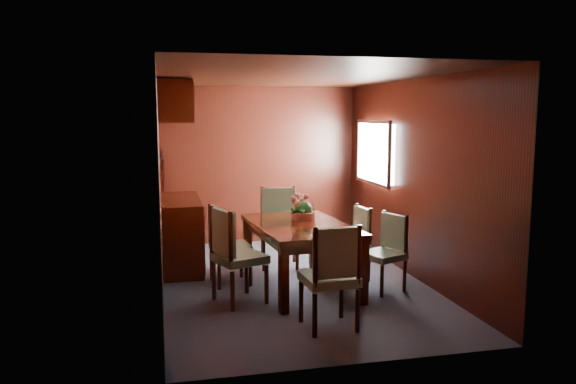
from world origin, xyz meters
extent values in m
plane|color=#373A4B|center=(0.00, 0.00, 0.00)|extent=(4.50, 4.50, 0.00)
cube|color=black|center=(-1.50, 0.00, 1.20)|extent=(0.02, 4.50, 2.40)
cube|color=black|center=(1.50, 0.00, 1.20)|extent=(0.02, 4.50, 2.40)
cube|color=black|center=(0.00, 2.25, 1.20)|extent=(3.00, 0.02, 2.40)
cube|color=black|center=(0.00, -2.25, 1.20)|extent=(3.00, 0.02, 2.40)
cube|color=black|center=(0.00, 0.00, 2.40)|extent=(3.00, 4.50, 0.02)
cube|color=white|center=(1.48, 1.10, 1.45)|extent=(0.14, 1.10, 0.80)
cube|color=#B2B2B7|center=(1.41, 1.10, 1.45)|extent=(0.04, 1.20, 0.90)
cube|color=black|center=(-1.47, 1.00, 1.28)|extent=(0.03, 1.36, 0.41)
cube|color=silver|center=(-1.45, 1.00, 1.28)|extent=(0.01, 1.30, 0.35)
cube|color=black|center=(-1.30, 1.00, 2.13)|extent=(0.40, 1.40, 0.50)
cube|color=black|center=(-1.25, 1.00, 0.45)|extent=(0.48, 1.40, 0.90)
cube|color=black|center=(-0.33, -0.99, 0.35)|extent=(0.10, 0.10, 0.69)
cube|color=black|center=(0.54, -0.91, 0.35)|extent=(0.10, 0.10, 0.69)
cube|color=black|center=(-0.47, 0.47, 0.35)|extent=(0.10, 0.10, 0.69)
cube|color=black|center=(0.40, 0.55, 0.35)|extent=(0.10, 0.10, 0.69)
cube|color=black|center=(0.04, -0.22, 0.64)|extent=(1.02, 1.56, 0.10)
cube|color=black|center=(0.04, -0.22, 0.72)|extent=(1.15, 1.69, 0.06)
cylinder|color=black|center=(-0.97, -0.42, 0.21)|extent=(0.05, 0.05, 0.41)
cylinder|color=black|center=(-0.82, -0.81, 0.21)|extent=(0.05, 0.05, 0.41)
cylinder|color=black|center=(-0.59, -0.27, 0.21)|extent=(0.05, 0.05, 0.41)
cylinder|color=black|center=(-0.44, -0.67, 0.21)|extent=(0.05, 0.05, 0.41)
cube|color=slate|center=(-0.70, -0.54, 0.48)|extent=(0.61, 0.62, 0.08)
cylinder|color=black|center=(-0.98, -0.42, 0.75)|extent=(0.05, 0.05, 0.55)
cylinder|color=black|center=(-0.83, -0.82, 0.75)|extent=(0.05, 0.05, 0.55)
cube|color=slate|center=(-0.88, -0.61, 0.77)|extent=(0.22, 0.44, 0.47)
cylinder|color=black|center=(-0.93, 0.30, 0.19)|extent=(0.04, 0.04, 0.38)
cylinder|color=black|center=(-0.88, -0.08, 0.19)|extent=(0.04, 0.04, 0.38)
cylinder|color=black|center=(-0.56, 0.35, 0.19)|extent=(0.04, 0.04, 0.38)
cylinder|color=black|center=(-0.51, -0.03, 0.19)|extent=(0.04, 0.04, 0.38)
cube|color=slate|center=(-0.72, 0.14, 0.44)|extent=(0.48, 0.50, 0.08)
cylinder|color=black|center=(-0.94, 0.30, 0.69)|extent=(0.04, 0.04, 0.50)
cylinder|color=black|center=(-0.88, -0.08, 0.69)|extent=(0.04, 0.04, 0.50)
cube|color=slate|center=(-0.89, 0.11, 0.71)|extent=(0.11, 0.41, 0.43)
cylinder|color=black|center=(1.14, -0.62, 0.18)|extent=(0.04, 0.04, 0.35)
cylinder|color=black|center=(1.02, -0.28, 0.18)|extent=(0.04, 0.04, 0.35)
cylinder|color=black|center=(0.82, -0.74, 0.18)|extent=(0.04, 0.04, 0.35)
cylinder|color=black|center=(0.69, -0.40, 0.18)|extent=(0.04, 0.04, 0.35)
cube|color=slate|center=(0.92, -0.51, 0.41)|extent=(0.52, 0.53, 0.07)
cylinder|color=black|center=(1.15, -0.62, 0.64)|extent=(0.04, 0.04, 0.47)
cylinder|color=black|center=(1.02, -0.28, 0.64)|extent=(0.04, 0.04, 0.47)
cube|color=slate|center=(1.07, -0.45, 0.66)|extent=(0.18, 0.37, 0.40)
cylinder|color=black|center=(0.89, -0.16, 0.18)|extent=(0.04, 0.04, 0.36)
cylinder|color=black|center=(0.86, 0.21, 0.18)|extent=(0.04, 0.04, 0.36)
cylinder|color=black|center=(0.55, -0.19, 0.18)|extent=(0.04, 0.04, 0.36)
cylinder|color=black|center=(0.51, 0.17, 0.18)|extent=(0.04, 0.04, 0.36)
cube|color=slate|center=(0.70, 0.01, 0.41)|extent=(0.44, 0.46, 0.07)
cylinder|color=black|center=(0.90, -0.16, 0.65)|extent=(0.04, 0.04, 0.48)
cylinder|color=black|center=(0.87, 0.21, 0.65)|extent=(0.04, 0.04, 0.48)
cube|color=slate|center=(0.87, 0.02, 0.67)|extent=(0.09, 0.39, 0.40)
cylinder|color=black|center=(-0.19, -1.65, 0.20)|extent=(0.05, 0.05, 0.40)
cylinder|color=black|center=(0.23, -1.62, 0.20)|extent=(0.05, 0.05, 0.40)
cylinder|color=black|center=(-0.21, -1.26, 0.20)|extent=(0.05, 0.05, 0.40)
cylinder|color=black|center=(0.20, -1.23, 0.20)|extent=(0.05, 0.05, 0.40)
cube|color=slate|center=(0.01, -1.44, 0.47)|extent=(0.51, 0.49, 0.08)
cylinder|color=black|center=(-0.19, -1.66, 0.73)|extent=(0.05, 0.05, 0.54)
cylinder|color=black|center=(0.23, -1.63, 0.73)|extent=(0.05, 0.05, 0.54)
cube|color=slate|center=(0.02, -1.62, 0.76)|extent=(0.44, 0.09, 0.46)
cylinder|color=black|center=(0.23, 0.91, 0.21)|extent=(0.05, 0.05, 0.42)
cylinder|color=black|center=(-0.19, 0.97, 0.21)|extent=(0.05, 0.05, 0.42)
cylinder|color=black|center=(0.18, 0.51, 0.21)|extent=(0.05, 0.05, 0.42)
cylinder|color=black|center=(-0.24, 0.57, 0.21)|extent=(0.05, 0.05, 0.42)
cube|color=slate|center=(0.00, 0.74, 0.48)|extent=(0.55, 0.53, 0.09)
cylinder|color=black|center=(0.24, 0.92, 0.76)|extent=(0.05, 0.05, 0.56)
cylinder|color=black|center=(-0.19, 0.98, 0.76)|extent=(0.05, 0.05, 0.56)
cube|color=slate|center=(0.02, 0.93, 0.78)|extent=(0.45, 0.12, 0.47)
cylinder|color=#AE4435|center=(0.14, 0.03, 0.79)|extent=(0.28, 0.28, 0.09)
sphere|color=#23551C|center=(0.14, 0.03, 0.86)|extent=(0.22, 0.22, 0.22)
camera|label=1|loc=(-1.48, -6.27, 1.98)|focal=35.00mm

